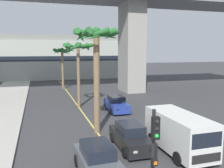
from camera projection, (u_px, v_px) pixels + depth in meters
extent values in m
cube|color=#DBCC4C|center=(83.00, 113.00, 24.44)|extent=(0.14, 56.00, 0.01)
cube|color=gray|center=(132.00, 48.00, 36.58)|extent=(2.80, 4.40, 12.97)
cube|color=#ADB2A8|center=(57.00, 60.00, 54.10)|extent=(31.09, 8.00, 8.06)
cube|color=gray|center=(56.00, 38.00, 53.47)|extent=(30.47, 7.20, 1.20)
cube|color=black|center=(58.00, 59.00, 50.23)|extent=(27.98, 0.04, 1.00)
cube|color=#4C5156|center=(98.00, 164.00, 12.21)|extent=(1.84, 4.16, 0.80)
cube|color=black|center=(97.00, 150.00, 12.25)|extent=(1.46, 2.10, 0.60)
cylinder|color=black|center=(106.00, 156.00, 13.69)|extent=(0.24, 0.65, 0.64)
cylinder|color=black|center=(77.00, 161.00, 13.18)|extent=(0.24, 0.65, 0.64)
cube|color=black|center=(131.00, 139.00, 15.59)|extent=(1.78, 4.13, 0.80)
cube|color=black|center=(130.00, 128.00, 15.64)|extent=(1.43, 2.08, 0.60)
cube|color=#F2EDCC|center=(151.00, 150.00, 13.79)|extent=(0.24, 0.08, 0.14)
cube|color=#F2EDCC|center=(135.00, 152.00, 13.54)|extent=(0.24, 0.08, 0.14)
cylinder|color=black|center=(151.00, 150.00, 14.63)|extent=(0.23, 0.64, 0.64)
cylinder|color=black|center=(125.00, 153.00, 14.19)|extent=(0.23, 0.64, 0.64)
cylinder|color=black|center=(135.00, 135.00, 17.05)|extent=(0.23, 0.64, 0.64)
cylinder|color=black|center=(113.00, 138.00, 16.62)|extent=(0.23, 0.64, 0.64)
cube|color=navy|center=(117.00, 106.00, 25.05)|extent=(1.83, 4.15, 0.80)
cube|color=black|center=(116.00, 99.00, 25.10)|extent=(1.46, 2.09, 0.60)
cube|color=#F2EDCC|center=(127.00, 109.00, 23.23)|extent=(0.24, 0.09, 0.14)
cube|color=#F2EDCC|center=(118.00, 110.00, 23.00)|extent=(0.24, 0.09, 0.14)
cylinder|color=black|center=(128.00, 111.00, 24.07)|extent=(0.24, 0.65, 0.64)
cylinder|color=black|center=(112.00, 112.00, 23.66)|extent=(0.24, 0.65, 0.64)
cylinder|color=black|center=(120.00, 105.00, 26.50)|extent=(0.24, 0.65, 0.64)
cylinder|color=black|center=(106.00, 106.00, 26.09)|extent=(0.24, 0.65, 0.64)
cube|color=silver|center=(178.00, 131.00, 14.91)|extent=(2.04, 5.21, 2.10)
cube|color=black|center=(207.00, 140.00, 12.44)|extent=(1.80, 0.09, 0.80)
cube|color=black|center=(207.00, 158.00, 12.51)|extent=(1.70, 0.07, 0.44)
cylinder|color=black|center=(208.00, 154.00, 13.84)|extent=(0.27, 0.76, 0.76)
cylinder|color=black|center=(178.00, 159.00, 13.28)|extent=(0.27, 0.76, 0.76)
cylinder|color=black|center=(178.00, 136.00, 16.79)|extent=(0.27, 0.76, 0.76)
cylinder|color=black|center=(152.00, 139.00, 16.24)|extent=(0.27, 0.76, 0.76)
cube|color=black|center=(156.00, 128.00, 8.19)|extent=(0.24, 0.20, 0.76)
sphere|color=black|center=(157.00, 122.00, 8.06)|extent=(0.14, 0.14, 0.14)
sphere|color=black|center=(157.00, 129.00, 8.09)|extent=(0.14, 0.14, 0.14)
sphere|color=#19D83F|center=(157.00, 136.00, 8.13)|extent=(0.14, 0.14, 0.14)
cube|color=black|center=(154.00, 162.00, 8.37)|extent=(0.20, 0.16, 0.24)
cube|color=orange|center=(155.00, 163.00, 8.30)|extent=(0.12, 0.03, 0.12)
cylinder|color=brown|center=(79.00, 77.00, 26.43)|extent=(0.33, 0.33, 6.54)
sphere|color=#236028|center=(78.00, 45.00, 25.97)|extent=(0.60, 0.60, 0.60)
cone|color=#236028|center=(88.00, 48.00, 26.28)|extent=(0.51, 2.11, 1.04)
cone|color=#236028|center=(84.00, 47.00, 26.90)|extent=(1.81, 1.80, 0.85)
cone|color=#236028|center=(75.00, 47.00, 26.93)|extent=(2.15, 0.70, 0.80)
cone|color=#236028|center=(69.00, 48.00, 26.39)|extent=(1.63, 1.92, 1.10)
cone|color=#236028|center=(68.00, 47.00, 25.79)|extent=(0.63, 2.14, 0.85)
cone|color=#236028|center=(73.00, 48.00, 25.08)|extent=(1.88, 1.68, 1.11)
cone|color=#236028|center=(79.00, 47.00, 25.00)|extent=(2.14, 0.59, 0.86)
cone|color=#236028|center=(86.00, 47.00, 25.50)|extent=(1.83, 1.77, 0.92)
cylinder|color=brown|center=(63.00, 70.00, 39.07)|extent=(0.37, 0.37, 6.06)
sphere|color=#236028|center=(62.00, 50.00, 38.63)|extent=(0.60, 0.60, 0.60)
cone|color=#236028|center=(68.00, 51.00, 39.06)|extent=(0.71, 1.97, 0.91)
cone|color=#236028|center=(65.00, 52.00, 39.57)|extent=(1.84, 1.42, 1.08)
cone|color=#236028|center=(60.00, 52.00, 39.50)|extent=(1.97, 0.81, 1.03)
cone|color=#236028|center=(57.00, 52.00, 38.89)|extent=(1.33, 1.88, 1.04)
cone|color=#236028|center=(57.00, 51.00, 38.11)|extent=(1.08, 1.96, 0.94)
cone|color=#236028|center=(61.00, 51.00, 37.74)|extent=(1.98, 0.83, 0.86)
cone|color=#236028|center=(66.00, 52.00, 38.12)|extent=(1.81, 1.50, 1.01)
cylinder|color=brown|center=(97.00, 84.00, 18.14)|extent=(0.45, 0.45, 7.34)
sphere|color=#236028|center=(96.00, 31.00, 17.62)|extent=(0.60, 0.60, 0.60)
cone|color=#236028|center=(111.00, 34.00, 17.95)|extent=(0.47, 2.26, 0.83)
cone|color=#236028|center=(106.00, 36.00, 18.53)|extent=(1.67, 2.09, 0.93)
cone|color=#236028|center=(96.00, 35.00, 18.74)|extent=(2.30, 0.85, 0.79)
cone|color=#236028|center=(87.00, 35.00, 18.46)|extent=(2.22, 1.38, 0.82)
cone|color=#236028|center=(81.00, 37.00, 17.76)|extent=(1.23, 2.25, 1.12)
cone|color=#236028|center=(82.00, 36.00, 17.08)|extent=(1.03, 2.28, 1.07)
cone|color=#236028|center=(93.00, 35.00, 16.57)|extent=(2.25, 1.28, 1.02)
cone|color=#236028|center=(101.00, 35.00, 16.64)|extent=(2.27, 0.56, 1.05)
cone|color=#236028|center=(110.00, 35.00, 17.23)|extent=(1.79, 2.00, 1.03)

